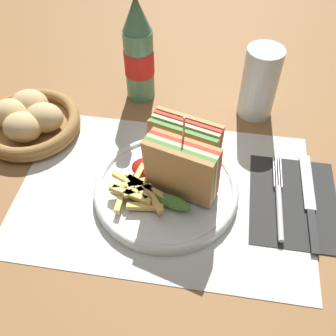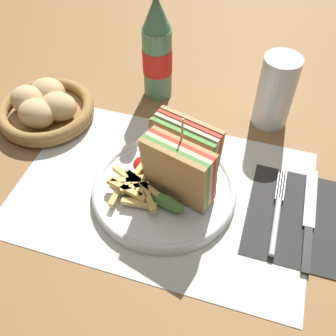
# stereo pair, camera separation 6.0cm
# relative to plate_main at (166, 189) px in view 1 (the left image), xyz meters

# --- Properties ---
(ground_plane) EXTENTS (4.00, 4.00, 0.00)m
(ground_plane) POSITION_rel_plate_main_xyz_m (-0.01, 0.02, -0.01)
(ground_plane) COLOR olive
(placemat) EXTENTS (0.47, 0.32, 0.00)m
(placemat) POSITION_rel_plate_main_xyz_m (-0.00, 0.00, -0.01)
(placemat) COLOR silver
(placemat) RESTS_ON ground_plane
(plate_main) EXTENTS (0.23, 0.23, 0.02)m
(plate_main) POSITION_rel_plate_main_xyz_m (0.00, 0.00, 0.00)
(plate_main) COLOR white
(plate_main) RESTS_ON ground_plane
(club_sandwich) EXTENTS (0.12, 0.12, 0.14)m
(club_sandwich) POSITION_rel_plate_main_xyz_m (0.02, 0.01, 0.06)
(club_sandwich) COLOR tan
(club_sandwich) RESTS_ON plate_main
(fries_pile) EXTENTS (0.09, 0.09, 0.02)m
(fries_pile) POSITION_rel_plate_main_xyz_m (-0.04, -0.02, 0.02)
(fries_pile) COLOR #E5C166
(fries_pile) RESTS_ON plate_main
(ketchup_blob) EXTENTS (0.05, 0.04, 0.02)m
(ketchup_blob) POSITION_rel_plate_main_xyz_m (-0.04, 0.03, 0.02)
(ketchup_blob) COLOR maroon
(ketchup_blob) RESTS_ON plate_main
(napkin) EXTENTS (0.14, 0.18, 0.00)m
(napkin) POSITION_rel_plate_main_xyz_m (0.20, 0.02, -0.01)
(napkin) COLOR #2D2D2D
(napkin) RESTS_ON ground_plane
(fork) EXTENTS (0.02, 0.17, 0.01)m
(fork) POSITION_rel_plate_main_xyz_m (0.18, 0.00, -0.00)
(fork) COLOR silver
(fork) RESTS_ON napkin
(knife) EXTENTS (0.02, 0.20, 0.00)m
(knife) POSITION_rel_plate_main_xyz_m (0.23, 0.01, -0.00)
(knife) COLOR black
(knife) RESTS_ON napkin
(coke_bottle_near) EXTENTS (0.06, 0.06, 0.23)m
(coke_bottle_near) POSITION_rel_plate_main_xyz_m (-0.09, 0.24, 0.09)
(coke_bottle_near) COLOR #4C7F5B
(coke_bottle_near) RESTS_ON ground_plane
(glass_near) EXTENTS (0.07, 0.07, 0.14)m
(glass_near) POSITION_rel_plate_main_xyz_m (0.14, 0.23, 0.05)
(glass_near) COLOR silver
(glass_near) RESTS_ON ground_plane
(bread_basket) EXTENTS (0.18, 0.18, 0.06)m
(bread_basket) POSITION_rel_plate_main_xyz_m (-0.27, 0.11, 0.01)
(bread_basket) COLOR olive
(bread_basket) RESTS_ON ground_plane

